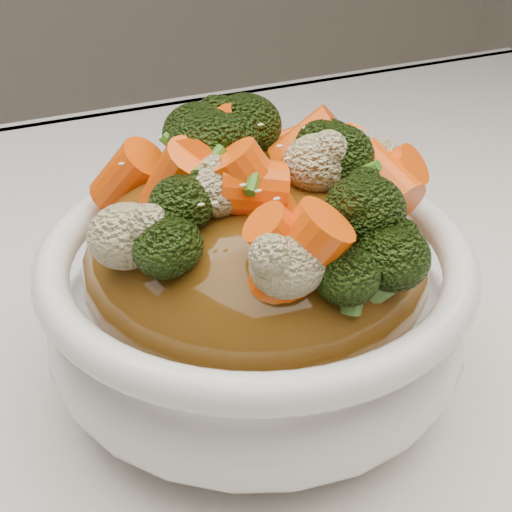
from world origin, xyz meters
name	(u,v)px	position (x,y,z in m)	size (l,w,h in m)	color
tablecloth	(201,360)	(0.00, 0.00, 0.73)	(1.20, 0.80, 0.04)	silver
bowl	(256,308)	(0.02, -0.04, 0.80)	(0.23, 0.23, 0.09)	white
sauce_base	(256,261)	(0.02, -0.04, 0.83)	(0.18, 0.18, 0.10)	#5E3910
carrots	(256,146)	(0.02, -0.04, 0.89)	(0.18, 0.18, 0.05)	#FF5508
broccoli	(256,148)	(0.02, -0.04, 0.89)	(0.18, 0.18, 0.05)	black
cauliflower	(256,152)	(0.02, -0.04, 0.89)	(0.18, 0.18, 0.04)	beige
scallions	(256,144)	(0.02, -0.04, 0.89)	(0.14, 0.14, 0.02)	#38741A
sesame_seeds	(256,144)	(0.02, -0.04, 0.89)	(0.16, 0.16, 0.01)	beige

